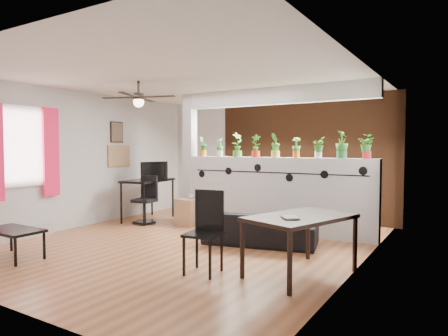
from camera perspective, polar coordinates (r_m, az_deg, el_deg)
room_shell at (r=6.34m, az=-4.89°, el=0.88°), size 6.30×7.10×2.90m
partition_wall at (r=7.29m, az=7.33°, el=-3.80°), size 3.60×0.18×1.35m
ceiling_header at (r=7.29m, az=7.42°, el=10.19°), size 3.60×0.18×0.30m
pier_column at (r=8.21m, az=-4.89°, el=1.36°), size 0.22×0.20×2.60m
brick_panel at (r=8.60m, az=11.39°, el=1.38°), size 3.90×0.05×2.60m
vine_decal at (r=7.16m, az=7.03°, el=-0.66°), size 3.31×0.01×0.30m
window_assembly at (r=7.43m, az=-26.79°, el=2.49°), size 0.09×1.30×1.55m
baseboard_heater at (r=7.56m, az=-26.47°, el=-8.33°), size 0.08×1.00×0.18m
corkboard at (r=8.77m, az=-14.77°, el=1.70°), size 0.03×0.60×0.45m
framed_art at (r=8.74m, az=-15.06°, el=4.97°), size 0.03×0.34×0.44m
ceiling_fan at (r=6.67m, az=-12.10°, el=9.65°), size 1.19×1.19×0.43m
potted_plant_0 at (r=8.01m, az=-2.99°, el=3.18°), size 0.23×0.25×0.40m
potted_plant_1 at (r=7.80m, az=-0.60°, el=3.05°), size 0.21×0.19×0.36m
potted_plant_2 at (r=7.59m, az=1.92°, el=3.47°), size 0.28×0.30×0.47m
potted_plant_3 at (r=7.41m, az=4.58°, el=3.30°), size 0.27×0.26×0.42m
potted_plant_4 at (r=7.23m, az=7.37°, el=3.34°), size 0.24×0.27×0.44m
potted_plant_5 at (r=7.08m, az=10.29°, el=3.00°), size 0.21×0.19×0.36m
potted_plant_6 at (r=6.95m, az=13.33°, el=2.98°), size 0.18×0.21×0.36m
potted_plant_7 at (r=6.83m, az=16.49°, el=3.36°), size 0.28×0.30×0.46m
potted_plant_8 at (r=6.74m, az=19.73°, el=3.02°), size 0.22×0.19×0.39m
sofa at (r=6.39m, az=5.16°, el=-8.64°), size 1.78×1.02×0.49m
cube_shelf at (r=7.91m, az=-5.07°, el=-6.27°), size 0.46×0.41×0.52m
cup at (r=7.83m, az=-4.78°, el=-4.08°), size 0.12×0.12×0.10m
computer_desk at (r=8.51m, az=-10.79°, el=-2.16°), size 0.79×1.27×0.86m
monitor at (r=8.61m, az=-10.13°, el=-0.87°), size 0.36×0.17×0.20m
office_chair at (r=8.19m, az=-11.07°, el=-4.90°), size 0.49×0.49×0.94m
dining_table at (r=4.90m, az=10.86°, el=-7.57°), size 1.16×1.49×0.72m
book at (r=4.64m, az=8.38°, el=-7.03°), size 0.29×0.30×0.02m
folding_chair at (r=4.95m, az=-2.54°, el=-7.97°), size 0.46×0.46×1.00m
coffee_table at (r=6.28m, az=-27.94°, el=-8.09°), size 0.88×0.49×0.41m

